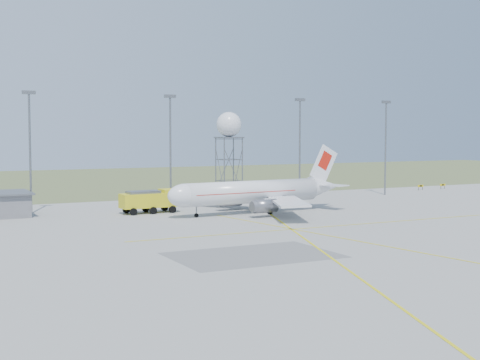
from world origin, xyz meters
name	(u,v)px	position (x,y,z in m)	size (l,w,h in m)	color
grass_strip	(111,180)	(0.00, 140.00, 0.01)	(400.00, 120.00, 0.03)	#556839
mast_a	(30,141)	(-35.00, 66.00, 12.07)	(2.20, 0.50, 20.50)	slate
mast_b	(170,141)	(-10.00, 66.00, 12.07)	(2.20, 0.50, 20.50)	slate
mast_c	(300,140)	(18.00, 66.00, 12.07)	(2.20, 0.50, 20.50)	slate
mast_d	(386,140)	(40.00, 66.00, 12.07)	(2.20, 0.50, 20.50)	slate
taxi_sign_near	(421,186)	(55.60, 72.00, 0.89)	(1.60, 0.17, 1.20)	black
taxi_sign_far	(443,185)	(62.60, 72.00, 0.89)	(1.60, 0.17, 1.20)	black
airliner_main	(255,192)	(-1.45, 49.16, 3.51)	(33.67, 32.66, 11.45)	silver
radar_tower	(229,152)	(2.70, 67.46, 9.85)	(4.85, 4.85, 17.56)	slate
fire_truck	(151,202)	(-16.91, 57.35, 1.88)	(9.95, 4.32, 3.92)	yellow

